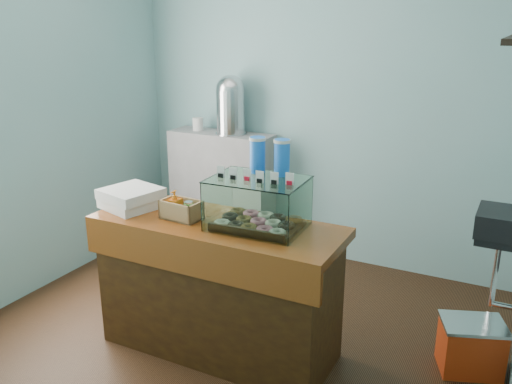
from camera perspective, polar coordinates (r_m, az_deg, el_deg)
The scene contains 9 objects.
ground at distance 3.97m, azimuth -1.92°, elevation -14.27°, with size 3.50×3.50×0.00m, color black.
room_shell at distance 3.38m, azimuth -1.77°, elevation 11.01°, with size 3.54×3.04×2.82m.
counter at distance 3.55m, azimuth -4.02°, elevation -9.88°, with size 1.60×0.60×0.90m.
back_shelf at distance 5.20m, azimuth -3.60°, elevation 0.29°, with size 1.00×0.32×1.10m, color gray.
display_case at distance 3.25m, azimuth 0.48°, elevation -0.82°, with size 0.58×0.44×0.52m.
condiment_crate at distance 3.44m, azimuth -7.97°, elevation -1.78°, with size 0.26×0.17×0.18m.
pastry_boxes at distance 3.69m, azimuth -12.97°, elevation -0.62°, with size 0.41×0.42×0.13m.
coffee_urn at distance 4.95m, azimuth -2.69°, elevation 9.30°, with size 0.29×0.29×0.53m.
red_cooler at distance 3.73m, azimuth 21.68°, elevation -14.85°, with size 0.45×0.40×0.33m.
Camera 1 is at (1.65, -2.94, 2.09)m, focal length 38.00 mm.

